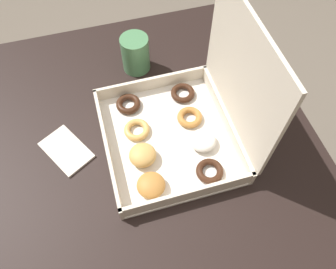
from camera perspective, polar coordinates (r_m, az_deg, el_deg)
ground_plane at (r=1.46m, az=-3.29°, el=-16.17°), size 8.00×8.00×0.00m
dining_table at (r=0.89m, az=-5.21°, el=-5.73°), size 0.92×0.89×0.72m
donut_box at (r=0.75m, az=3.31°, el=2.29°), size 0.33×0.31×0.33m
coffee_mug at (r=0.92m, az=-5.70°, el=13.90°), size 0.08×0.08×0.10m
paper_napkin at (r=0.82m, az=-17.30°, el=-2.61°), size 0.15×0.13×0.01m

